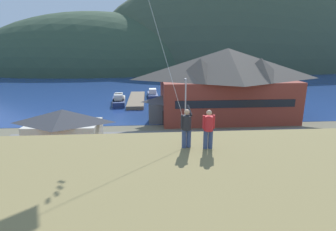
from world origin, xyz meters
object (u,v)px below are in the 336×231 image
parked_car_lone_by_shed (122,183)px  parked_car_front_row_red (121,146)px  parked_car_front_row_silver (30,174)px  storage_shed_near_lot (64,130)px  moored_boat_outer_mooring (153,95)px  person_kite_flyer (187,127)px  wharf_dock (137,100)px  parked_car_mid_row_far (293,172)px  person_companion (208,128)px  parking_light_pole (185,107)px  moored_boat_inner_slip (118,101)px  storage_shed_waterside (166,107)px  harbor_lodge (227,82)px  parked_car_back_row_left (195,171)px  parked_car_corner_spot (186,150)px  parked_car_mid_row_near (323,145)px  moored_boat_wharfside (119,100)px

parked_car_lone_by_shed → parked_car_front_row_red: size_ratio=1.01×
parked_car_front_row_silver → parked_car_lone_by_shed: 8.06m
storage_shed_near_lot → parked_car_front_row_red: (6.21, -1.52, -1.41)m
parked_car_front_row_silver → moored_boat_outer_mooring: bearing=73.7°
parked_car_front_row_silver → person_kite_flyer: person_kite_flyer is taller
storage_shed_near_lot → wharf_dock: 27.40m
parked_car_mid_row_far → person_companion: person_companion is taller
parked_car_mid_row_far → parking_light_pole: bearing=127.1°
moored_boat_inner_slip → wharf_dock: bearing=40.9°
parking_light_pole → person_companion: person_companion is taller
person_companion → wharf_dock: bearing=96.7°
moored_boat_inner_slip → storage_shed_waterside: bearing=-55.5°
storage_shed_near_lot → wharf_dock: bearing=75.8°
storage_shed_near_lot → harbor_lodge: bearing=29.6°
wharf_dock → moored_boat_outer_mooring: 4.70m
wharf_dock → parking_light_pole: parking_light_pole is taller
parked_car_back_row_left → parked_car_mid_row_far: bearing=-5.5°
parked_car_corner_spot → parked_car_front_row_red: (-6.75, 1.72, 0.00)m
harbor_lodge → parked_car_mid_row_near: bearing=-67.6°
parked_car_front_row_red → parked_car_mid_row_near: bearing=-4.2°
moored_boat_inner_slip → parked_car_mid_row_near: moored_boat_inner_slip is taller
harbor_lodge → parked_car_corner_spot: (-8.46, -15.43, -4.81)m
storage_shed_near_lot → moored_boat_wharfside: 24.78m
storage_shed_near_lot → parked_car_front_row_silver: 7.53m
parked_car_front_row_silver → person_kite_flyer: 16.65m
person_companion → parked_car_lone_by_shed: bearing=121.3°
wharf_dock → parked_car_lone_by_shed: bearing=-89.4°
storage_shed_waterside → moored_boat_outer_mooring: storage_shed_waterside is taller
storage_shed_waterside → moored_boat_wharfside: storage_shed_waterside is taller
parked_car_front_row_silver → parked_car_front_row_red: (6.94, 5.85, 0.00)m
harbor_lodge → parked_car_lone_by_shed: size_ratio=4.95×
parked_car_mid_row_far → moored_boat_wharfside: bearing=118.6°
storage_shed_near_lot → parked_car_front_row_silver: size_ratio=1.96×
moored_boat_outer_mooring → parked_car_front_row_silver: moored_boat_outer_mooring is taller
storage_shed_near_lot → parked_car_mid_row_far: (21.30, -8.67, -1.41)m
parked_car_mid_row_near → parked_car_corner_spot: size_ratio=1.01×
parked_car_mid_row_far → parked_car_front_row_silver: bearing=176.6°
harbor_lodge → parked_car_front_row_silver: bearing=-138.6°
parked_car_front_row_silver → parked_car_front_row_red: 9.07m
person_kite_flyer → parked_car_mid_row_far: bearing=39.0°
moored_boat_inner_slip → parked_car_front_row_red: bearing=-83.2°
storage_shed_waterside → parking_light_pole: parking_light_pole is taller
wharf_dock → moored_boat_wharfside: moored_boat_wharfside is taller
storage_shed_near_lot → moored_boat_inner_slip: storage_shed_near_lot is taller
moored_boat_wharfside → moored_boat_inner_slip: bearing=-91.1°
parked_car_corner_spot → parked_car_front_row_red: 6.96m
wharf_dock → parked_car_back_row_left: parked_car_back_row_left is taller
parking_light_pole → parked_car_mid_row_far: bearing=-52.9°
moored_boat_inner_slip → parked_car_front_row_silver: (-3.96, -30.87, 0.34)m
parking_light_pole → person_companion: 19.37m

